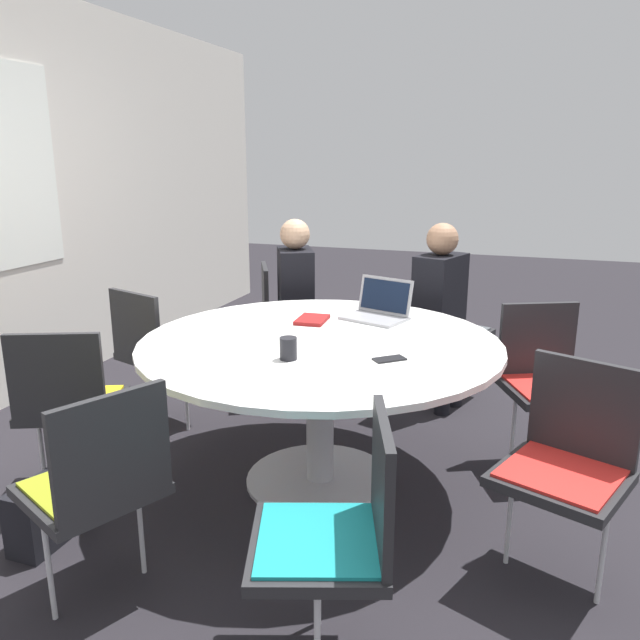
# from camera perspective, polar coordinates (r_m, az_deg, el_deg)

# --- Properties ---
(ground_plane) EXTENTS (16.00, 16.00, 0.00)m
(ground_plane) POSITION_cam_1_polar(r_m,az_deg,el_deg) (3.31, 0.00, -14.46)
(ground_plane) COLOR black
(conference_table) EXTENTS (1.75, 1.75, 0.76)m
(conference_table) POSITION_cam_1_polar(r_m,az_deg,el_deg) (3.05, 0.00, -4.15)
(conference_table) COLOR #B7B7BC
(conference_table) RESTS_ON ground_plane
(chair_0) EXTENTS (0.55, 0.54, 0.87)m
(chair_0) POSITION_cam_1_polar(r_m,az_deg,el_deg) (4.34, 11.37, -0.15)
(chair_0) COLOR #262628
(chair_0) RESTS_ON ground_plane
(chair_1) EXTENTS (0.58, 0.57, 0.87)m
(chair_1) POSITION_cam_1_polar(r_m,az_deg,el_deg) (4.51, -3.37, 0.66)
(chair_1) COLOR #262628
(chair_1) RESTS_ON ground_plane
(chair_2) EXTENTS (0.54, 0.55, 0.87)m
(chair_2) POSITION_cam_1_polar(r_m,az_deg,el_deg) (3.86, -14.87, -2.27)
(chair_2) COLOR #262628
(chair_2) RESTS_ON ground_plane
(chair_3) EXTENTS (0.56, 0.57, 0.87)m
(chair_3) POSITION_cam_1_polar(r_m,az_deg,el_deg) (3.19, -22.02, -6.51)
(chair_3) COLOR #262628
(chair_3) RESTS_ON ground_plane
(chair_4) EXTENTS (0.58, 0.57, 0.87)m
(chair_4) POSITION_cam_1_polar(r_m,az_deg,el_deg) (2.40, -19.61, -13.41)
(chair_4) COLOR #262628
(chair_4) RESTS_ON ground_plane
(chair_5) EXTENTS (0.55, 0.54, 0.87)m
(chair_5) POSITION_cam_1_polar(r_m,az_deg,el_deg) (2.02, 1.81, -18.20)
(chair_5) COLOR #262628
(chair_5) RESTS_ON ground_plane
(chair_6) EXTENTS (0.55, 0.57, 0.87)m
(chair_6) POSITION_cam_1_polar(r_m,az_deg,el_deg) (2.60, 21.78, -11.40)
(chair_6) COLOR #262628
(chair_6) RESTS_ON ground_plane
(chair_7) EXTENTS (0.57, 0.58, 0.87)m
(chair_7) POSITION_cam_1_polar(r_m,az_deg,el_deg) (3.48, 19.94, -4.57)
(chair_7) COLOR #262628
(chair_7) RESTS_ON ground_plane
(person_0) EXTENTS (0.41, 0.33, 1.22)m
(person_0) POSITION_cam_1_polar(r_m,az_deg,el_deg) (4.05, 11.04, 1.61)
(person_0) COLOR black
(person_0) RESTS_ON ground_plane
(person_1) EXTENTS (0.42, 0.36, 1.22)m
(person_1) POSITION_cam_1_polar(r_m,az_deg,el_deg) (4.23, -2.05, 2.44)
(person_1) COLOR black
(person_1) RESTS_ON ground_plane
(laptop) EXTENTS (0.34, 0.39, 0.21)m
(laptop) POSITION_cam_1_polar(r_m,az_deg,el_deg) (3.42, 5.40, 1.03)
(laptop) COLOR #99999E
(laptop) RESTS_ON conference_table
(spiral_notebook) EXTENTS (0.22, 0.16, 0.02)m
(spiral_notebook) POSITION_cam_1_polar(r_m,az_deg,el_deg) (3.35, -0.73, 0.03)
(spiral_notebook) COLOR maroon
(spiral_notebook) RESTS_ON conference_table
(coffee_cup) EXTENTS (0.08, 0.08, 0.10)m
(coffee_cup) POSITION_cam_1_polar(r_m,az_deg,el_deg) (2.72, -2.92, -2.61)
(coffee_cup) COLOR black
(coffee_cup) RESTS_ON conference_table
(cell_phone) EXTENTS (0.14, 0.15, 0.01)m
(cell_phone) POSITION_cam_1_polar(r_m,az_deg,el_deg) (2.74, 6.37, -3.57)
(cell_phone) COLOR black
(cell_phone) RESTS_ON conference_table
(handbag) EXTENTS (0.36, 0.16, 0.28)m
(handbag) POSITION_cam_1_polar(r_m,az_deg,el_deg) (3.04, -23.55, -15.65)
(handbag) COLOR black
(handbag) RESTS_ON ground_plane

